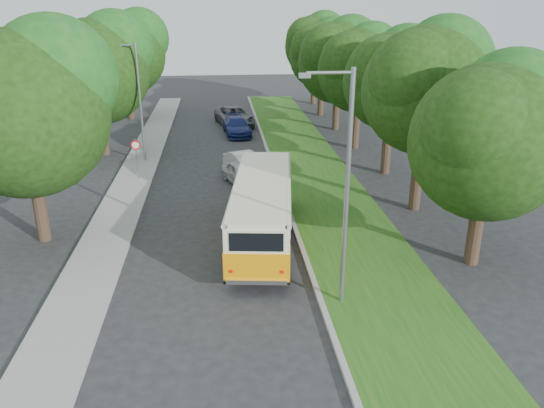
{
  "coord_description": "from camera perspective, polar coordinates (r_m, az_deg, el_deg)",
  "views": [
    {
      "loc": [
        0.31,
        -18.13,
        9.78
      ],
      "look_at": [
        2.49,
        3.48,
        1.5
      ],
      "focal_mm": 35.0,
      "sensor_mm": 36.0,
      "label": 1
    }
  ],
  "objects": [
    {
      "name": "ground",
      "position": [
        20.6,
        -5.99,
        -7.59
      ],
      "size": [
        120.0,
        120.0,
        0.0
      ],
      "primitive_type": "plane",
      "color": "#252528",
      "rests_on": "ground"
    },
    {
      "name": "lamppost_near",
      "position": [
        16.99,
        7.8,
        2.1
      ],
      "size": [
        1.71,
        0.16,
        8.0
      ],
      "color": "gray",
      "rests_on": "ground"
    },
    {
      "name": "car_white",
      "position": [
        32.05,
        -2.87,
        4.3
      ],
      "size": [
        2.73,
        4.18,
        1.3
      ],
      "primitive_type": "imported",
      "rotation": [
        0.0,
        0.0,
        0.38
      ],
      "color": "silver",
      "rests_on": "ground"
    },
    {
      "name": "car_grey",
      "position": [
        45.49,
        -4.07,
        9.39
      ],
      "size": [
        3.59,
        5.91,
        1.53
      ],
      "primitive_type": "imported",
      "rotation": [
        0.0,
        0.0,
        0.2
      ],
      "color": "#4E5255",
      "rests_on": "ground"
    },
    {
      "name": "lamppost_far",
      "position": [
        34.96,
        -14.19,
        10.93
      ],
      "size": [
        1.71,
        0.16,
        7.5
      ],
      "color": "gray",
      "rests_on": "ground"
    },
    {
      "name": "treeline",
      "position": [
        36.44,
        -1.31,
        14.8
      ],
      "size": [
        24.27,
        41.91,
        9.46
      ],
      "color": "#332319",
      "rests_on": "ground"
    },
    {
      "name": "grass_verge",
      "position": [
        25.71,
        7.35,
        -1.51
      ],
      "size": [
        4.5,
        70.0,
        0.13
      ],
      "primitive_type": "cube",
      "color": "#1F5416",
      "rests_on": "ground"
    },
    {
      "name": "curb",
      "position": [
        25.3,
        2.15,
        -1.7
      ],
      "size": [
        0.2,
        70.0,
        0.15
      ],
      "primitive_type": "cube",
      "color": "gray",
      "rests_on": "ground"
    },
    {
      "name": "vintage_bus",
      "position": [
        22.7,
        -1.04,
        -0.78
      ],
      "size": [
        3.62,
        9.7,
        2.81
      ],
      "primitive_type": null,
      "rotation": [
        0.0,
        0.0,
        -0.13
      ],
      "color": "#FF9F08",
      "rests_on": "ground"
    },
    {
      "name": "car_silver",
      "position": [
        30.35,
        -3.28,
        3.27
      ],
      "size": [
        2.51,
        3.91,
        1.24
      ],
      "primitive_type": "imported",
      "rotation": [
        0.0,
        0.0,
        0.31
      ],
      "color": "#B3B3B8",
      "rests_on": "ground"
    },
    {
      "name": "car_blue",
      "position": [
        42.09,
        -3.81,
        8.34
      ],
      "size": [
        2.34,
        4.82,
        1.35
      ],
      "primitive_type": "imported",
      "rotation": [
        0.0,
        0.0,
        0.1
      ],
      "color": "navy",
      "rests_on": "ground"
    },
    {
      "name": "warning_sign",
      "position": [
        31.54,
        -14.4,
        5.39
      ],
      "size": [
        0.56,
        0.1,
        2.5
      ],
      "color": "gray",
      "rests_on": "ground"
    },
    {
      "name": "sidewalk",
      "position": [
        25.6,
        -16.83,
        -2.39
      ],
      "size": [
        2.2,
        70.0,
        0.12
      ],
      "primitive_type": "cube",
      "color": "gray",
      "rests_on": "ground"
    }
  ]
}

